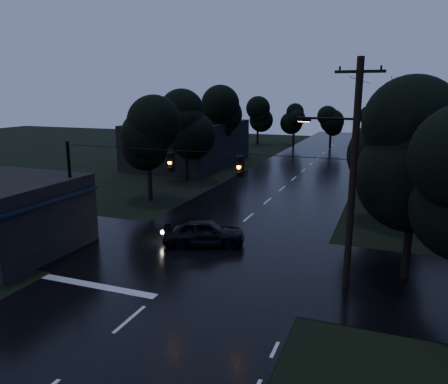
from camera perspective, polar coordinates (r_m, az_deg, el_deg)
The scene contains 15 objects.
main_road at distance 39.98m, azimuth 7.61°, elevation 0.42°, with size 12.00×120.00×0.02m, color black.
cross_street at distance 23.53m, azimuth -2.82°, elevation -8.50°, with size 60.00×9.00×0.02m, color black.
building_far_left at distance 53.54m, azimuth -4.54°, elevation 6.38°, with size 10.00×16.00×5.00m, color black.
utility_pole_main at distance 19.36m, azimuth 16.26°, elevation 2.50°, with size 3.50×0.30×10.00m.
utility_pole_far at distance 36.33m, azimuth 19.91°, elevation 4.72°, with size 2.00×0.30×7.50m.
anchor_pole_left at distance 25.72m, azimuth -19.32°, elevation -0.36°, with size 0.18×0.18×6.00m, color black.
span_signals at distance 21.02m, azimuth -2.70°, elevation 3.76°, with size 15.00×0.37×1.12m.
tree_corner_near at distance 21.21m, azimuth 23.87°, elevation 4.79°, with size 4.48×4.48×9.44m.
tree_left_a at distance 35.10m, azimuth -9.88°, elevation 7.28°, with size 3.92×3.92×8.26m.
tree_left_b at distance 42.38m, azimuth -5.03°, elevation 8.88°, with size 4.20×4.20×8.85m.
tree_left_c at distance 51.74m, azimuth -0.74°, elevation 10.07°, with size 4.48×4.48×9.44m.
tree_right_a at distance 30.16m, azimuth 21.19°, elevation 6.42°, with size 4.20×4.20×8.85m.
tree_right_b at distance 38.11m, azimuth 22.20°, elevation 8.09°, with size 4.48×4.48×9.44m.
tree_right_c at distance 48.08m, azimuth 22.81°, elevation 9.31°, with size 4.76×4.76×10.03m.
car at distance 25.08m, azimuth -2.65°, elevation -5.19°, with size 1.88×4.66×1.59m, color black.
Camera 1 is at (8.89, -8.02, 8.60)m, focal length 35.00 mm.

